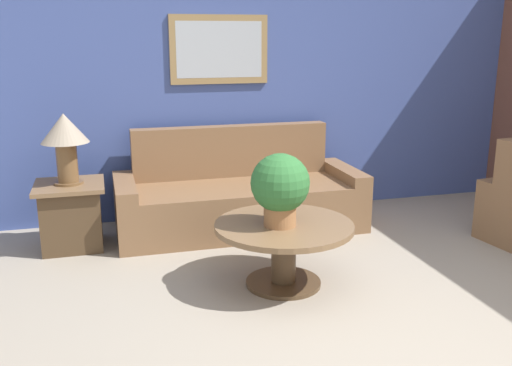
% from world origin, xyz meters
% --- Properties ---
extents(ground_plane, '(20.00, 20.00, 0.00)m').
position_xyz_m(ground_plane, '(0.00, 0.00, 0.00)').
color(ground_plane, gray).
extents(wall_back, '(7.24, 0.09, 2.60)m').
position_xyz_m(wall_back, '(-0.01, 3.05, 1.31)').
color(wall_back, '#42569E').
rests_on(wall_back, ground_plane).
extents(couch_main, '(2.27, 0.88, 0.93)m').
position_xyz_m(couch_main, '(-0.48, 2.53, 0.29)').
color(couch_main, brown).
rests_on(couch_main, ground_plane).
extents(coffee_table, '(1.00, 1.00, 0.47)m').
position_xyz_m(coffee_table, '(-0.47, 1.20, 0.34)').
color(coffee_table, '#4C3823').
rests_on(coffee_table, ground_plane).
extents(side_table, '(0.57, 0.57, 0.56)m').
position_xyz_m(side_table, '(-1.98, 2.42, 0.29)').
color(side_table, '#4C3823').
rests_on(side_table, ground_plane).
extents(table_lamp, '(0.39, 0.39, 0.59)m').
position_xyz_m(table_lamp, '(-1.98, 2.42, 0.97)').
color(table_lamp, brown).
rests_on(table_lamp, side_table).
extents(potted_plant_on_table, '(0.42, 0.42, 0.52)m').
position_xyz_m(potted_plant_on_table, '(-0.51, 1.16, 0.76)').
color(potted_plant_on_table, '#9E6B42').
rests_on(potted_plant_on_table, coffee_table).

